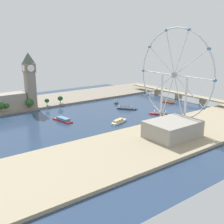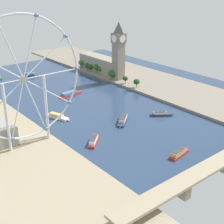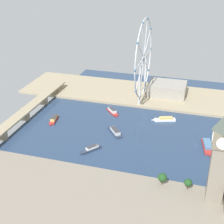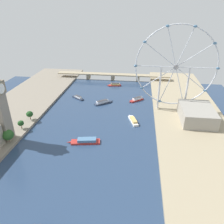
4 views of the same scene
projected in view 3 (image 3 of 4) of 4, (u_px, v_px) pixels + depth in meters
name	position (u px, v px, depth m)	size (l,w,h in m)	color
ground_plane	(196.00, 145.00, 355.70)	(407.20, 407.20, 0.00)	navy
riverbank_left	(187.00, 221.00, 252.80)	(90.00, 520.00, 3.00)	gray
riverbank_right	(202.00, 101.00, 457.29)	(90.00, 520.00, 3.00)	tan
clock_tower	(220.00, 157.00, 256.20)	(16.25, 16.25, 78.99)	gray
ferris_wheel	(144.00, 59.00, 433.15)	(106.72, 3.20, 110.42)	silver
riverside_hall	(167.00, 89.00, 470.59)	(38.86, 52.49, 16.99)	gray
river_bridge	(24.00, 113.00, 405.02)	(219.20, 14.06, 11.50)	tan
tour_boat_1	(207.00, 146.00, 350.44)	(36.28, 13.96, 4.94)	#B22D28
tour_boat_2	(112.00, 111.00, 425.29)	(22.98, 21.13, 5.49)	#B22D28
tour_boat_3	(165.00, 119.00, 405.55)	(14.28, 30.11, 4.95)	white
tour_boat_4	(115.00, 131.00, 377.81)	(27.89, 23.24, 5.48)	#2D384C
tour_boat_6	(54.00, 119.00, 405.67)	(26.47, 9.69, 5.43)	#B22D28
tour_boat_7	(91.00, 149.00, 344.90)	(23.37, 18.51, 5.00)	#2D384C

